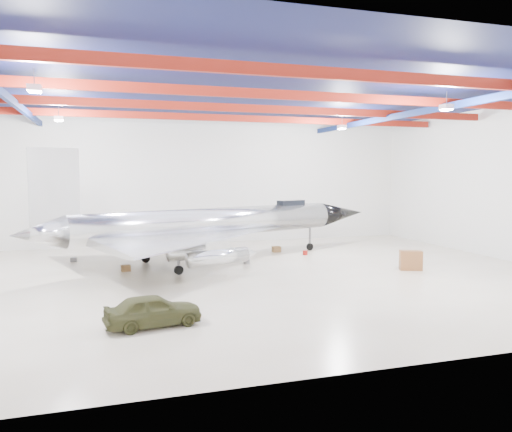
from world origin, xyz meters
name	(u,v)px	position (x,y,z in m)	size (l,w,h in m)	color
floor	(235,277)	(0.00, 0.00, 0.00)	(40.00, 40.00, 0.00)	#BEB097
wall_back	(191,181)	(0.00, 15.00, 5.50)	(40.00, 40.00, 0.00)	silver
wall_right	(508,183)	(20.00, 0.00, 5.50)	(30.00, 30.00, 0.00)	silver
ceiling	(234,90)	(0.00, 0.00, 11.00)	(40.00, 40.00, 0.00)	#0A0F38
ceiling_structure	(234,102)	(0.00, 0.00, 10.32)	(39.50, 29.50, 1.08)	maroon
jet_aircraft	(213,226)	(-0.16, 5.35, 2.51)	(27.18, 20.30, 7.65)	silver
jeep	(153,310)	(-5.60, -8.32, 0.67)	(1.57, 3.91, 1.33)	#3A3C1E
desk	(411,260)	(11.35, -1.26, 0.63)	(1.37, 0.69, 1.26)	brown
crate_ply	(126,268)	(-6.16, 3.74, 0.19)	(0.55, 0.44, 0.39)	olive
toolbox_red	(184,251)	(-1.52, 9.72, 0.15)	(0.44, 0.35, 0.31)	maroon
engine_drum	(247,261)	(1.89, 3.96, 0.20)	(0.45, 0.45, 0.40)	#59595B
parts_bin	(276,249)	(5.55, 8.19, 0.22)	(0.63, 0.51, 0.44)	olive
crate_small	(74,259)	(-9.51, 8.38, 0.15)	(0.43, 0.34, 0.30)	#59595B
tool_chest	(305,253)	(7.17, 6.21, 0.17)	(0.38, 0.38, 0.34)	maroon
oil_barrel	(207,256)	(-0.35, 6.54, 0.20)	(0.58, 0.47, 0.41)	olive
spares_box	(195,251)	(-0.68, 9.63, 0.17)	(0.39, 0.39, 0.35)	#59595B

